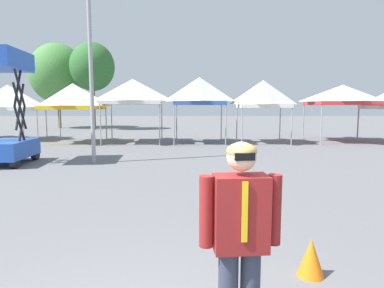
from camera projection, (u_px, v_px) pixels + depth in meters
The scene contains 12 objects.
canopy_tent_left_of_center at pixel (9, 98), 19.66m from camera, with size 3.38×3.38×3.36m.
canopy_tent_right_of_center at pixel (74, 96), 18.21m from camera, with size 3.02×3.02×3.34m.
canopy_tent_behind_left at pixel (133, 92), 18.25m from camera, with size 3.40×3.40×3.59m.
canopy_tent_far_left at pixel (200, 91), 18.02m from camera, with size 2.85×2.85×3.67m.
canopy_tent_far_right at pixel (263, 94), 18.11m from camera, with size 2.82×2.82×3.51m.
canopy_tent_center at pixel (343, 95), 18.76m from camera, with size 3.77×3.77×3.30m.
scissor_lift at pixel (7, 130), 11.47m from camera, with size 1.59×2.41×3.99m.
person_foreground at pixel (240, 236), 2.55m from camera, with size 0.65×0.28×1.78m.
light_pole_near_lift at pixel (90, 38), 11.35m from camera, with size 0.36×0.36×7.73m.
tree_behind_tents_center at pixel (58, 74), 30.67m from camera, with size 5.12×5.12×7.98m.
tree_behind_tents_right at pixel (93, 67), 28.32m from camera, with size 3.83×3.83×7.64m.
traffic_cone_lot_center at pixel (311, 257), 3.91m from camera, with size 0.32×0.32×0.46m, color orange.
Camera 1 is at (0.39, -2.04, 2.04)m, focal length 30.31 mm.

